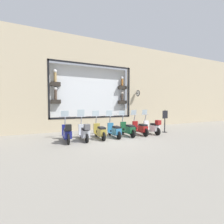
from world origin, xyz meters
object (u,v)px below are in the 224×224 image
object	(u,v)px
scooter_red_1	(140,128)
scooter_teal_3	(115,130)
scooter_olive_4	(100,131)
shop_sign_post	(165,120)
scooter_green_2	(128,129)
scooter_white_0	(152,127)
scooter_silver_5	(85,132)
scooter_navy_6	(67,133)

from	to	relation	value
scooter_red_1	scooter_teal_3	world-z (taller)	scooter_teal_3
scooter_red_1	scooter_olive_4	distance (m)	2.75
scooter_olive_4	shop_sign_post	size ratio (longest dim) A/B	1.13
scooter_green_2	scooter_white_0	bearing A→B (deg)	-91.93
scooter_teal_3	shop_sign_post	bearing A→B (deg)	-89.11
scooter_silver_5	scooter_navy_6	world-z (taller)	scooter_silver_5
scooter_white_0	scooter_green_2	distance (m)	1.84
scooter_red_1	shop_sign_post	size ratio (longest dim) A/B	1.14
scooter_olive_4	scooter_silver_5	size ratio (longest dim) A/B	1.00
scooter_olive_4	scooter_green_2	bearing A→B (deg)	-89.98
shop_sign_post	scooter_silver_5	bearing A→B (deg)	91.21
scooter_teal_3	scooter_navy_6	bearing A→B (deg)	91.08
scooter_green_2	scooter_teal_3	distance (m)	0.92
scooter_white_0	shop_sign_post	size ratio (longest dim) A/B	1.13
scooter_teal_3	shop_sign_post	world-z (taller)	scooter_teal_3
scooter_olive_4	scooter_navy_6	world-z (taller)	scooter_navy_6
scooter_olive_4	shop_sign_post	xyz separation A→B (m)	(0.06, -4.85, 0.43)
scooter_white_0	scooter_olive_4	size ratio (longest dim) A/B	1.00
scooter_silver_5	scooter_red_1	bearing A→B (deg)	-88.98
scooter_teal_3	scooter_olive_4	world-z (taller)	scooter_olive_4
scooter_green_2	scooter_navy_6	world-z (taller)	scooter_navy_6
scooter_green_2	shop_sign_post	size ratio (longest dim) A/B	1.13
scooter_green_2	scooter_olive_4	world-z (taller)	scooter_olive_4
scooter_silver_5	scooter_green_2	bearing A→B (deg)	-88.67
shop_sign_post	scooter_green_2	bearing A→B (deg)	91.11
scooter_green_2	scooter_navy_6	size ratio (longest dim) A/B	1.00
scooter_teal_3	shop_sign_post	size ratio (longest dim) A/B	1.13
scooter_red_1	scooter_teal_3	xyz separation A→B (m)	(-0.00, 1.84, -0.02)
scooter_red_1	shop_sign_post	bearing A→B (deg)	-88.44
scooter_olive_4	shop_sign_post	bearing A→B (deg)	-89.30
scooter_teal_3	scooter_olive_4	xyz separation A→B (m)	(0.00, 0.92, 0.01)
scooter_olive_4	scooter_teal_3	bearing A→B (deg)	-90.15
scooter_navy_6	scooter_olive_4	bearing A→B (deg)	-88.30
scooter_red_1	shop_sign_post	world-z (taller)	same
scooter_green_2	scooter_teal_3	world-z (taller)	scooter_teal_3
scooter_green_2	shop_sign_post	distance (m)	3.05
scooter_white_0	scooter_teal_3	xyz separation A→B (m)	(0.06, 2.75, -0.05)
scooter_white_0	scooter_olive_4	bearing A→B (deg)	89.04
scooter_teal_3	scooter_navy_6	xyz separation A→B (m)	(-0.05, 2.75, 0.07)
scooter_teal_3	scooter_silver_5	size ratio (longest dim) A/B	1.00
scooter_white_0	shop_sign_post	distance (m)	1.25
scooter_red_1	scooter_green_2	distance (m)	0.92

